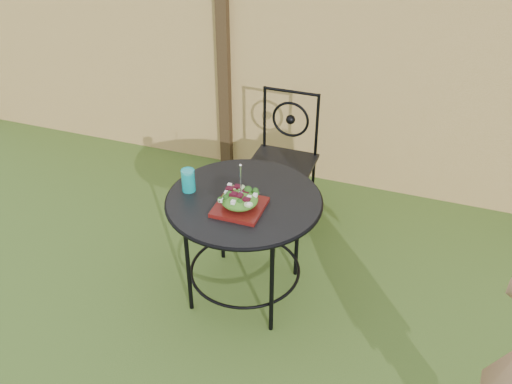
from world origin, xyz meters
TOP-DOWN VIEW (x-y plane):
  - fence at (-0.00, 2.19)m, footprint 8.00×0.12m
  - patio_table at (-0.59, 0.69)m, footprint 0.92×0.92m
  - patio_chair at (-0.63, 1.61)m, footprint 0.46×0.46m
  - salad_plate at (-0.57, 0.58)m, footprint 0.27×0.27m
  - salad at (-0.57, 0.58)m, footprint 0.21×0.21m
  - fork at (-0.56, 0.58)m, footprint 0.01×0.01m
  - drinking_glass at (-0.92, 0.66)m, footprint 0.08×0.08m

SIDE VIEW (x-z plane):
  - patio_chair at x=-0.63m, z-range 0.03..0.98m
  - patio_table at x=-0.59m, z-range 0.22..0.95m
  - salad_plate at x=-0.57m, z-range 0.72..0.75m
  - salad at x=-0.57m, z-range 0.75..0.83m
  - drinking_glass at x=-0.92m, z-range 0.72..0.86m
  - fork at x=-0.56m, z-range 0.83..1.01m
  - fence at x=0.00m, z-range 0.00..1.90m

